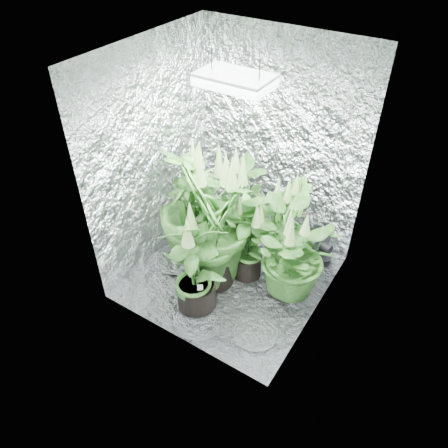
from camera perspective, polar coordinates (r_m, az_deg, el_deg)
ground at (r=4.03m, az=1.01°, el=-6.82°), size 1.60×1.60×0.00m
walls at (r=3.39m, az=1.19°, el=5.06°), size 1.62×1.62×2.00m
ceiling at (r=2.95m, az=1.47°, el=21.39°), size 1.60×1.60×0.01m
grow_lamp at (r=3.01m, az=1.41°, el=18.23°), size 0.50×0.30×0.22m
plant_a at (r=3.92m, az=0.57°, el=1.98°), size 0.95×0.95×1.12m
plant_b at (r=3.79m, az=3.18°, el=-2.26°), size 0.59×0.59×0.88m
plant_c at (r=3.95m, az=8.07°, el=-0.10°), size 0.54×0.54×0.93m
plant_d at (r=3.92m, az=-4.23°, el=2.41°), size 0.79×0.79×1.20m
plant_e at (r=3.64m, az=8.68°, el=-4.31°), size 0.88×0.88×0.90m
plant_f at (r=3.44m, az=-3.84°, el=-5.56°), size 0.71×0.71×1.07m
plant_g at (r=3.59m, az=-1.16°, el=-0.72°), size 0.81×0.81×1.28m
circulation_fan at (r=4.18m, az=12.79°, el=-3.34°), size 0.16×0.29×0.33m
plant_label at (r=3.52m, az=-3.13°, el=-8.41°), size 0.05×0.05×0.07m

